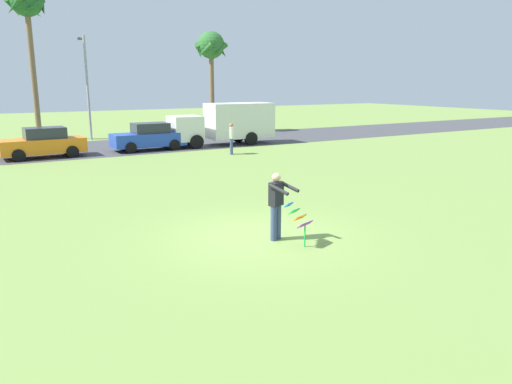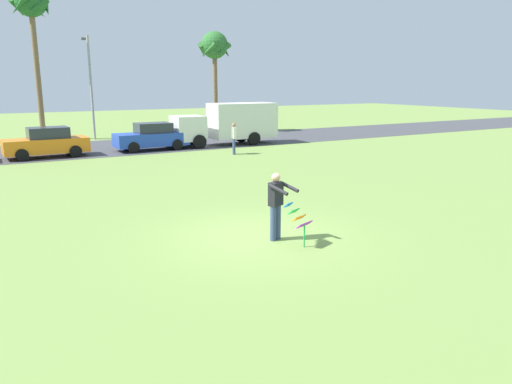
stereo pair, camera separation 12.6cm
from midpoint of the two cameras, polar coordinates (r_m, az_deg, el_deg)
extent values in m
plane|color=olive|center=(12.66, 0.78, -5.27)|extent=(120.00, 120.00, 0.00)
cube|color=#424247|center=(31.06, -18.15, 4.91)|extent=(120.00, 8.00, 0.01)
cylinder|color=#384772|center=(12.38, 2.86, -3.53)|extent=(0.16, 0.16, 0.90)
cylinder|color=#384772|center=(12.24, 2.34, -3.71)|extent=(0.16, 0.16, 0.90)
cube|color=black|center=(12.12, 2.64, -0.22)|extent=(0.41, 0.33, 0.60)
sphere|color=tan|center=(12.03, 2.66, 1.73)|extent=(0.22, 0.22, 0.22)
cylinder|color=black|center=(12.11, 4.21, 0.63)|extent=(0.28, 0.58, 0.24)
cylinder|color=black|center=(11.76, 2.93, 0.29)|extent=(0.28, 0.58, 0.24)
cube|color=blue|center=(11.94, 4.14, -1.51)|extent=(0.26, 0.21, 0.12)
cube|color=green|center=(11.88, 4.77, -2.28)|extent=(0.35, 0.24, 0.12)
cube|color=orange|center=(11.83, 5.40, -3.05)|extent=(0.44, 0.28, 0.12)
cube|color=purple|center=(11.78, 6.04, -3.82)|extent=(0.53, 0.31, 0.12)
cylinder|color=green|center=(11.86, 6.00, -5.14)|extent=(0.04, 0.04, 0.57)
cube|color=orange|center=(28.16, -23.34, 5.05)|extent=(4.26, 1.86, 0.76)
cube|color=#282D38|center=(28.11, -23.16, 6.42)|extent=(2.07, 1.47, 0.60)
cylinder|color=black|center=(27.24, -25.71, 3.92)|extent=(0.65, 0.24, 0.64)
cylinder|color=black|center=(28.84, -26.09, 4.31)|extent=(0.65, 0.24, 0.64)
cylinder|color=black|center=(27.64, -20.35, 4.50)|extent=(0.65, 0.24, 0.64)
cylinder|color=black|center=(29.21, -21.01, 4.86)|extent=(0.65, 0.24, 0.64)
cube|color=#2347B7|center=(29.34, -12.10, 6.09)|extent=(4.21, 1.73, 0.76)
cube|color=#282D38|center=(29.32, -11.88, 7.39)|extent=(2.03, 1.41, 0.60)
cylinder|color=black|center=(28.24, -14.08, 5.08)|extent=(0.64, 0.22, 0.64)
cylinder|color=black|center=(29.78, -14.95, 5.41)|extent=(0.64, 0.22, 0.64)
cylinder|color=black|center=(29.05, -9.13, 5.51)|extent=(0.64, 0.22, 0.64)
cylinder|color=black|center=(30.56, -10.22, 5.82)|extent=(0.64, 0.22, 0.64)
cube|color=silver|center=(30.17, -7.88, 7.44)|extent=(1.86, 1.96, 1.50)
cube|color=silver|center=(31.60, -1.52, 8.43)|extent=(4.26, 2.13, 2.20)
cylinder|color=black|center=(29.52, -6.57, 5.89)|extent=(0.85, 0.31, 0.84)
cylinder|color=black|center=(31.23, -7.81, 6.23)|extent=(0.85, 0.31, 0.84)
cylinder|color=black|center=(31.05, -0.16, 6.31)|extent=(0.85, 0.31, 0.84)
cylinder|color=black|center=(32.68, -1.67, 6.63)|extent=(0.85, 0.31, 0.84)
cylinder|color=brown|center=(36.85, -24.23, 12.57)|extent=(0.36, 0.36, 8.96)
sphere|color=#236028|center=(37.21, -24.92, 19.77)|extent=(2.10, 2.10, 2.10)
cone|color=#236028|center=(37.27, -23.32, 19.19)|extent=(0.44, 1.56, 1.28)
cone|color=#236028|center=(38.08, -24.52, 18.93)|extent=(1.62, 0.90, 1.28)
cone|color=#236028|center=(37.63, -26.16, 18.87)|extent=(1.27, 1.52, 1.28)
cone|color=#236028|center=(36.53, -26.03, 19.10)|extent=(1.27, 1.52, 1.28)
cone|color=#236028|center=(36.30, -24.23, 19.32)|extent=(1.62, 0.90, 1.28)
cylinder|color=brown|center=(39.54, -4.72, 11.82)|extent=(0.36, 0.36, 6.56)
sphere|color=#2D6B2D|center=(39.64, -4.82, 16.85)|extent=(2.10, 2.10, 2.10)
cone|color=#2D6B2D|center=(40.02, -3.52, 16.19)|extent=(0.44, 1.56, 1.28)
cone|color=#2D6B2D|center=(40.55, -4.97, 16.12)|extent=(1.62, 0.90, 1.28)
cone|color=#2D6B2D|center=(39.80, -6.20, 16.16)|extent=(1.27, 1.52, 1.28)
cone|color=#2D6B2D|center=(38.78, -5.51, 16.26)|extent=(1.27, 1.52, 1.28)
cone|color=#2D6B2D|center=(38.92, -3.81, 16.28)|extent=(1.62, 0.90, 1.28)
cylinder|color=#9E9EA3|center=(35.71, -18.72, 11.46)|extent=(0.16, 0.16, 7.00)
cylinder|color=#9E9EA3|center=(36.52, -19.34, 16.78)|extent=(0.10, 1.40, 0.10)
cube|color=#4C4C51|center=(37.15, -19.53, 16.63)|extent=(0.24, 0.44, 0.16)
cylinder|color=#384772|center=(27.14, -2.49, 5.43)|extent=(0.16, 0.16, 0.90)
cylinder|color=#384772|center=(26.96, -2.47, 5.38)|extent=(0.16, 0.16, 0.90)
cube|color=silver|center=(26.96, -2.49, 6.98)|extent=(0.35, 0.42, 0.60)
sphere|color=#9E7051|center=(26.92, -2.50, 7.87)|extent=(0.22, 0.22, 0.22)
cylinder|color=silver|center=(27.20, -2.51, 6.96)|extent=(0.09, 0.09, 0.58)
cylinder|color=silver|center=(26.73, -2.47, 6.86)|extent=(0.09, 0.09, 0.58)
camera|label=1|loc=(0.06, -89.72, 0.06)|focal=33.99mm
camera|label=2|loc=(0.06, 90.28, -0.06)|focal=33.99mm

